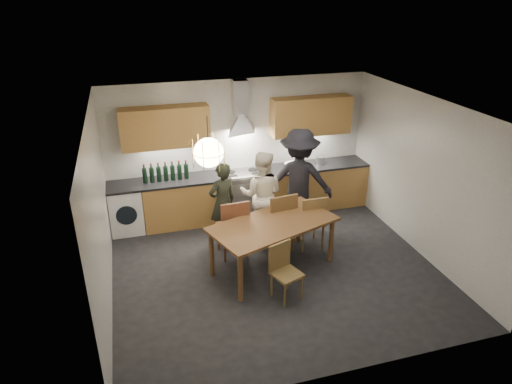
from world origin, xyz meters
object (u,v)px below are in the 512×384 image
object	(u,v)px
mixing_bowl	(293,165)
chair_back_left	(234,225)
stock_pot	(320,160)
person_mid	(262,194)
person_right	(299,180)
dining_table	(273,228)
wine_bottles	(166,171)
person_left	(223,202)
chair_front	(283,267)

from	to	relation	value
mixing_bowl	chair_back_left	bearing A→B (deg)	-137.56
mixing_bowl	stock_pot	world-z (taller)	stock_pot
person_mid	stock_pot	world-z (taller)	person_mid
person_right	stock_pot	distance (m)	1.08
dining_table	wine_bottles	world-z (taller)	wine_bottles
person_left	person_mid	world-z (taller)	person_mid
dining_table	chair_back_left	xyz separation A→B (m)	(-0.51, 0.48, -0.12)
dining_table	person_left	size ratio (longest dim) A/B	1.48
person_left	person_right	distance (m)	1.44
person_mid	wine_bottles	xyz separation A→B (m)	(-1.55, 0.84, 0.28)
chair_front	person_left	world-z (taller)	person_left
person_right	stock_pot	size ratio (longest dim) A/B	9.92
person_right	stock_pot	xyz separation A→B (m)	(0.75, 0.77, 0.02)
stock_pot	wine_bottles	size ratio (longest dim) A/B	0.23
person_left	chair_back_left	bearing A→B (deg)	73.69
person_right	wine_bottles	size ratio (longest dim) A/B	2.29
stock_pot	wine_bottles	xyz separation A→B (m)	(-3.03, -0.03, 0.11)
chair_front	person_left	distance (m)	1.89
person_left	stock_pot	bearing A→B (deg)	-179.13
dining_table	person_right	size ratio (longest dim) A/B	1.14
person_mid	person_left	bearing A→B (deg)	21.91
chair_front	person_right	distance (m)	2.16
person_mid	stock_pot	bearing A→B (deg)	-125.61
person_mid	wine_bottles	distance (m)	1.79
person_right	person_left	bearing A→B (deg)	24.35
mixing_bowl	wine_bottles	xyz separation A→B (m)	(-2.44, 0.04, 0.13)
mixing_bowl	wine_bottles	distance (m)	2.44
chair_back_left	wine_bottles	size ratio (longest dim) A/B	1.27
chair_back_left	wine_bottles	bearing A→B (deg)	-61.03
person_mid	stock_pot	size ratio (longest dim) A/B	8.34
wine_bottles	person_mid	bearing A→B (deg)	-28.42
mixing_bowl	stock_pot	xyz separation A→B (m)	(0.59, 0.07, 0.02)
stock_pot	dining_table	bearing A→B (deg)	-129.62
mixing_bowl	chair_front	bearing A→B (deg)	-112.92
person_right	wine_bottles	bearing A→B (deg)	3.26
dining_table	mixing_bowl	xyz separation A→B (m)	(1.02, 1.88, 0.22)
dining_table	chair_front	bearing A→B (deg)	-115.50
chair_front	stock_pot	distance (m)	3.19
chair_back_left	stock_pot	world-z (taller)	chair_back_left
person_left	wine_bottles	distance (m)	1.24
chair_front	person_mid	world-z (taller)	person_mid
dining_table	wine_bottles	xyz separation A→B (m)	(-1.41, 1.92, 0.35)
wine_bottles	chair_front	bearing A→B (deg)	-63.04
chair_front	mixing_bowl	world-z (taller)	mixing_bowl
chair_front	person_left	xyz separation A→B (m)	(-0.48, 1.82, 0.24)
person_right	dining_table	bearing A→B (deg)	75.02
person_left	person_right	size ratio (longest dim) A/B	0.76
chair_front	wine_bottles	bearing A→B (deg)	96.76
person_left	stock_pot	distance (m)	2.34
chair_back_left	person_mid	xyz separation A→B (m)	(0.65, 0.60, 0.19)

